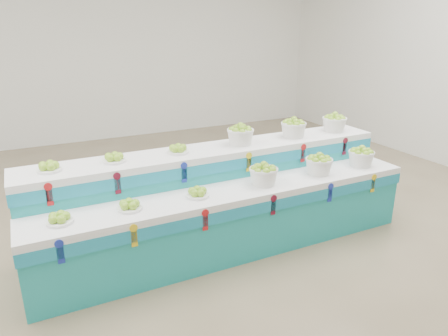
% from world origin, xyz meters
% --- Properties ---
extents(ground, '(10.00, 10.00, 0.00)m').
position_xyz_m(ground, '(0.00, 0.00, 0.00)').
color(ground, brown).
rests_on(ground, ground).
extents(back_wall, '(10.00, 0.00, 10.00)m').
position_xyz_m(back_wall, '(0.00, 5.00, 2.00)').
color(back_wall, silver).
rests_on(back_wall, ground).
extents(display_stand, '(4.11, 1.06, 1.02)m').
position_xyz_m(display_stand, '(0.46, 0.01, 0.51)').
color(display_stand, teal).
rests_on(display_stand, ground).
extents(plate_lower_left, '(0.23, 0.23, 0.10)m').
position_xyz_m(plate_lower_left, '(-1.21, -0.25, 0.77)').
color(plate_lower_left, white).
rests_on(plate_lower_left, display_stand).
extents(plate_lower_mid, '(0.23, 0.23, 0.10)m').
position_xyz_m(plate_lower_mid, '(-0.62, -0.25, 0.77)').
color(plate_lower_mid, white).
rests_on(plate_lower_mid, display_stand).
extents(plate_lower_right, '(0.23, 0.23, 0.10)m').
position_xyz_m(plate_lower_right, '(0.05, -0.25, 0.77)').
color(plate_lower_right, white).
rests_on(plate_lower_right, display_stand).
extents(basket_lower_left, '(0.30, 0.30, 0.22)m').
position_xyz_m(basket_lower_left, '(0.79, -0.25, 0.83)').
color(basket_lower_left, silver).
rests_on(basket_lower_left, display_stand).
extents(basket_lower_mid, '(0.30, 0.30, 0.22)m').
position_xyz_m(basket_lower_mid, '(1.51, -0.25, 0.83)').
color(basket_lower_mid, silver).
rests_on(basket_lower_mid, display_stand).
extents(basket_lower_right, '(0.30, 0.30, 0.22)m').
position_xyz_m(basket_lower_right, '(2.13, -0.25, 0.83)').
color(basket_lower_right, silver).
rests_on(basket_lower_right, display_stand).
extents(plate_upper_left, '(0.23, 0.23, 0.10)m').
position_xyz_m(plate_upper_left, '(-1.21, 0.26, 1.07)').
color(plate_upper_left, white).
rests_on(plate_upper_left, display_stand).
extents(plate_upper_mid, '(0.23, 0.23, 0.10)m').
position_xyz_m(plate_upper_mid, '(-0.62, 0.26, 1.07)').
color(plate_upper_mid, white).
rests_on(plate_upper_mid, display_stand).
extents(plate_upper_right, '(0.23, 0.23, 0.10)m').
position_xyz_m(plate_upper_right, '(0.05, 0.26, 1.07)').
color(plate_upper_right, white).
rests_on(plate_upper_right, display_stand).
extents(basket_upper_left, '(0.30, 0.30, 0.22)m').
position_xyz_m(basket_upper_left, '(0.79, 0.26, 1.13)').
color(basket_upper_left, silver).
rests_on(basket_upper_left, display_stand).
extents(basket_upper_mid, '(0.30, 0.30, 0.22)m').
position_xyz_m(basket_upper_mid, '(1.51, 0.26, 1.13)').
color(basket_upper_mid, silver).
rests_on(basket_upper_mid, display_stand).
extents(basket_upper_right, '(0.30, 0.30, 0.22)m').
position_xyz_m(basket_upper_right, '(2.13, 0.26, 1.13)').
color(basket_upper_right, silver).
rests_on(basket_upper_right, display_stand).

